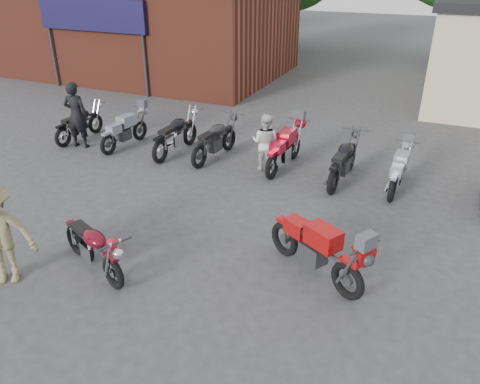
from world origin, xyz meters
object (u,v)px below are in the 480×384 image
at_px(row_bike_0, 80,122).
at_px(row_bike_3, 215,138).
at_px(sportbike, 317,246).
at_px(row_bike_4, 285,146).
at_px(person_dark, 76,115).
at_px(row_bike_1, 125,129).
at_px(row_bike_5, 344,159).
at_px(row_bike_2, 176,133).
at_px(helmet, 113,244).
at_px(row_bike_6, 399,169).
at_px(person_light, 265,142).
at_px(vintage_motorcycle, 93,245).

xyz_separation_m(row_bike_0, row_bike_3, (4.44, 0.29, 0.04)).
distance_m(sportbike, row_bike_4, 4.72).
relative_size(sportbike, row_bike_0, 1.12).
relative_size(person_dark, row_bike_0, 1.01).
xyz_separation_m(person_dark, row_bike_1, (1.23, 0.53, -0.41)).
height_order(row_bike_3, row_bike_5, row_bike_5).
distance_m(person_dark, row_bike_2, 2.96).
distance_m(row_bike_3, row_bike_4, 1.96).
height_order(row_bike_1, row_bike_4, row_bike_4).
height_order(helmet, row_bike_4, row_bike_4).
bearing_deg(row_bike_2, row_bike_6, -86.90).
bearing_deg(person_light, row_bike_6, -176.32).
relative_size(row_bike_0, row_bike_1, 1.00).
bearing_deg(helmet, row_bike_0, 135.33).
distance_m(helmet, person_dark, 5.98).
bearing_deg(row_bike_3, sportbike, -129.35).
bearing_deg(row_bike_2, person_dark, 105.92).
bearing_deg(row_bike_3, row_bike_1, 101.84).
bearing_deg(person_dark, row_bike_0, -62.42).
relative_size(vintage_motorcycle, person_light, 1.26).
height_order(sportbike, row_bike_6, sportbike).
bearing_deg(row_bike_5, row_bike_0, 95.00).
xyz_separation_m(row_bike_5, row_bike_6, (1.32, 0.07, -0.07)).
bearing_deg(vintage_motorcycle, row_bike_6, 74.20).
distance_m(helmet, row_bike_4, 5.34).
bearing_deg(row_bike_2, person_light, -89.48).
xyz_separation_m(vintage_motorcycle, row_bike_1, (-3.18, 5.30, 0.00)).
xyz_separation_m(row_bike_1, row_bike_4, (4.77, 0.39, 0.05)).
height_order(row_bike_3, row_bike_4, row_bike_4).
height_order(person_light, row_bike_3, person_light).
distance_m(person_light, row_bike_5, 2.03).
relative_size(row_bike_3, row_bike_5, 0.99).
xyz_separation_m(helmet, person_light, (1.31, 4.71, 0.63)).
height_order(sportbike, row_bike_1, sportbike).
height_order(vintage_motorcycle, person_light, person_light).
height_order(person_dark, row_bike_4, person_dark).
bearing_deg(row_bike_5, row_bike_1, 95.04).
bearing_deg(helmet, person_dark, 136.08).
bearing_deg(vintage_motorcycle, row_bike_1, 144.26).
distance_m(row_bike_0, row_bike_2, 3.26).
relative_size(person_light, row_bike_1, 0.80).
xyz_separation_m(row_bike_0, row_bike_4, (6.39, 0.42, 0.05)).
xyz_separation_m(person_light, row_bike_6, (3.33, 0.17, -0.22)).
relative_size(sportbike, helmet, 7.84).
relative_size(row_bike_3, row_bike_6, 1.12).
distance_m(row_bike_2, row_bike_6, 6.05).
height_order(helmet, row_bike_2, row_bike_2).
height_order(helmet, person_light, person_light).
height_order(vintage_motorcycle, row_bike_4, row_bike_4).
bearing_deg(vintage_motorcycle, person_dark, 156.08).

